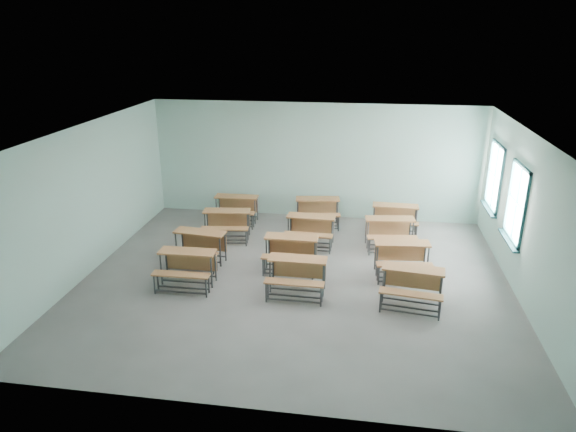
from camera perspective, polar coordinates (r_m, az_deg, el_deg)
name	(u,v)px	position (r m, az deg, el deg)	size (l,w,h in m)	color
room	(299,209)	(10.44, 1.28, 0.76)	(9.04, 8.04, 3.24)	gray
desk_unit_r0c0	(186,264)	(10.84, -11.22, -5.21)	(1.19, 0.80, 0.73)	#9F6439
desk_unit_r0c1	(297,271)	(10.33, 0.99, -6.15)	(1.19, 0.80, 0.73)	#9F6439
desk_unit_r0c2	(412,282)	(10.20, 13.64, -7.11)	(1.27, 0.93, 0.73)	#9F6439
desk_unit_r1c0	(199,243)	(11.79, -9.91, -2.96)	(1.26, 0.92, 0.73)	#9F6439
desk_unit_r1c1	(291,248)	(11.34, 0.31, -3.60)	(1.18, 0.79, 0.73)	#9F6439
desk_unit_r1c2	(402,255)	(11.31, 12.59, -4.20)	(1.25, 0.90, 0.73)	#9F6439
desk_unit_r2c0	(227,221)	(13.02, -6.85, -0.51)	(1.26, 0.92, 0.73)	#9F6439
desk_unit_r2c1	(310,226)	(12.57, 2.50, -1.17)	(1.20, 0.83, 0.73)	#9F6439
desk_unit_r2c2	(390,229)	(12.64, 11.29, -1.42)	(1.26, 0.93, 0.73)	#9F6439
desk_unit_r3c0	(236,206)	(14.09, -5.81, 1.16)	(1.19, 0.81, 0.73)	#9F6439
desk_unit_r3c1	(318,208)	(13.86, 3.31, 0.92)	(1.27, 0.94, 0.73)	#9F6439
desk_unit_r3c2	(395,215)	(13.59, 11.81, 0.10)	(1.20, 0.82, 0.73)	#9F6439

